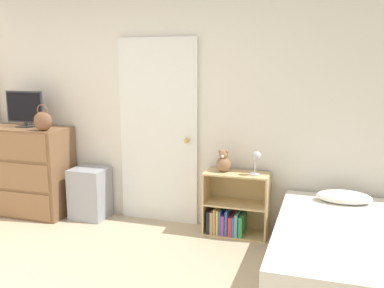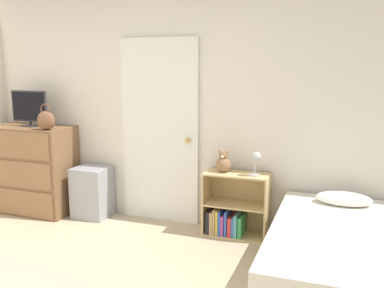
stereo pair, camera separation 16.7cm
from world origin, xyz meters
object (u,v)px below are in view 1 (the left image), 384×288
handbag (43,121)px  tv (25,108)px  desk_lamp (256,159)px  bed (344,256)px  dresser (29,171)px  teddy_bear (223,162)px  storage_bin (90,193)px  bookshelf (232,211)px

handbag → tv: bearing=154.3°
desk_lamp → bed: (0.84, -0.73, -0.59)m
tv → bed: size_ratio=0.26×
dresser → bed: 3.60m
handbag → bed: 3.33m
tv → teddy_bear: (2.35, 0.07, -0.49)m
tv → handbag: (0.37, -0.18, -0.11)m
dresser → bed: dresser is taller
tv → storage_bin: tv is taller
tv → handbag: bearing=-25.7°
tv → desk_lamp: tv is taller
dresser → teddy_bear: dresser is taller
handbag → bed: bearing=-9.3°
dresser → teddy_bear: size_ratio=4.43×
storage_bin → teddy_bear: size_ratio=2.51×
tv → bookshelf: tv is taller
dresser → tv: tv is taller
handbag → bookshelf: (2.08, 0.25, -0.90)m
bookshelf → desk_lamp: desk_lamp is taller
bed → storage_bin: bearing=164.9°
dresser → bookshelf: (2.44, 0.10, -0.27)m
desk_lamp → bed: size_ratio=0.13×
teddy_bear → bed: (1.19, -0.77, -0.52)m
tv → bookshelf: 2.65m
storage_bin → bed: bed is taller
storage_bin → dresser: bearing=-174.4°
dresser → bookshelf: 2.46m
bookshelf → tv: bearing=-178.3°
teddy_bear → storage_bin: bearing=-179.1°
dresser → handbag: size_ratio=3.51×
desk_lamp → bed: 1.26m
bookshelf → desk_lamp: bearing=-9.6°
dresser → desk_lamp: size_ratio=4.23×
storage_bin → desk_lamp: size_ratio=2.39×
handbag → teddy_bear: bearing=7.3°
bed → dresser: bearing=169.2°
dresser → bookshelf: dresser is taller
teddy_bear → bookshelf: bearing=-0.8°
desk_lamp → storage_bin: bearing=179.4°
teddy_bear → dresser: bearing=-177.6°
desk_lamp → tv: bearing=-179.4°
handbag → storage_bin: size_ratio=0.50×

